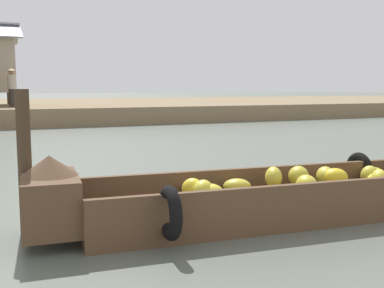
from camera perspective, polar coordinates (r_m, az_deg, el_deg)
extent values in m
plane|color=#596056|center=(10.57, -3.80, -1.39)|extent=(300.00, 300.00, 0.00)
cube|color=#7F6B4C|center=(28.62, -17.18, 4.24)|extent=(160.00, 20.00, 0.74)
cube|color=brown|center=(5.64, 11.16, -8.19)|extent=(4.80, 1.62, 0.12)
cube|color=brown|center=(6.03, 8.68, -4.65)|extent=(4.70, 0.55, 0.39)
cube|color=brown|center=(5.13, 14.21, -6.81)|extent=(4.70, 0.55, 0.39)
cube|color=brown|center=(4.84, -16.99, -6.85)|extent=(0.63, 1.02, 0.54)
cone|color=brown|center=(4.77, -17.14, -2.53)|extent=(0.61, 0.61, 0.20)
cube|color=brown|center=(5.15, 1.43, -6.33)|extent=(0.30, 1.05, 0.05)
torus|color=black|center=(6.98, 19.83, -3.09)|extent=(0.17, 0.53, 0.52)
torus|color=black|center=(4.37, -2.73, -8.47)|extent=(0.17, 0.53, 0.52)
ellipsoid|color=yellow|center=(5.12, 1.39, -5.84)|extent=(0.35, 0.36, 0.26)
ellipsoid|color=yellow|center=(6.30, 22.07, -4.16)|extent=(0.37, 0.31, 0.20)
ellipsoid|color=yellow|center=(6.67, 21.63, -3.75)|extent=(0.27, 0.23, 0.25)
ellipsoid|color=gold|center=(6.62, 21.00, -3.66)|extent=(0.35, 0.35, 0.27)
ellipsoid|color=gold|center=(5.59, 5.58, -5.22)|extent=(0.42, 0.39, 0.19)
ellipsoid|color=gold|center=(5.88, 12.96, -3.89)|extent=(0.34, 0.36, 0.26)
ellipsoid|color=yellow|center=(6.13, 22.02, -4.12)|extent=(0.34, 0.36, 0.27)
ellipsoid|color=gold|center=(6.07, 16.08, -3.81)|extent=(0.34, 0.39, 0.24)
ellipsoid|color=gold|center=(5.43, 13.89, -5.00)|extent=(0.32, 0.37, 0.25)
ellipsoid|color=yellow|center=(5.13, 2.16, -5.89)|extent=(0.38, 0.35, 0.18)
ellipsoid|color=yellow|center=(5.28, 0.09, -5.59)|extent=(0.33, 0.34, 0.26)
ellipsoid|color=yellow|center=(5.98, 17.20, -3.93)|extent=(0.39, 0.38, 0.23)
ellipsoid|color=gold|center=(5.64, 9.99, -4.05)|extent=(0.32, 0.37, 0.25)
cylinder|color=#4C3826|center=(22.58, -21.24, 5.17)|extent=(0.16, 0.16, 0.60)
cylinder|color=#4C3826|center=(25.13, -21.60, 5.27)|extent=(0.16, 0.16, 0.60)
cylinder|color=#332D28|center=(21.11, -21.20, 5.29)|extent=(0.28, 0.28, 0.75)
cylinder|color=#B7AD99|center=(21.10, -21.28, 7.12)|extent=(0.34, 0.34, 0.60)
sphere|color=#9E7556|center=(21.11, -21.33, 8.26)|extent=(0.22, 0.22, 0.22)
cone|color=tan|center=(21.12, -21.35, 8.59)|extent=(0.44, 0.44, 0.14)
cylinder|color=#423323|center=(5.07, -19.87, -2.17)|extent=(0.14, 0.14, 1.50)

